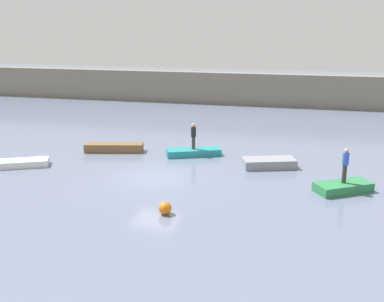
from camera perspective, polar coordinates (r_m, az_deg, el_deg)
The scene contains 10 objects.
ground_plane at distance 24.88m, azimuth -4.67°, elevation -3.34°, with size 120.00×120.00×0.00m, color slate.
embankment_wall at distance 47.19m, azimuth 4.37°, elevation 7.83°, with size 80.00×1.20×3.21m, color gray.
rowboat_white at distance 28.50m, azimuth -20.99°, elevation -1.45°, with size 3.45×1.09×0.40m, color white.
rowboat_brown at distance 30.08m, azimuth -9.75°, elevation 0.43°, with size 3.76×0.90×0.55m, color brown.
rowboat_teal at distance 28.83m, azimuth 0.18°, elevation -0.14°, with size 3.41×1.09×0.43m, color teal.
rowboat_grey at distance 26.85m, azimuth 9.63°, elevation -1.49°, with size 3.01×1.29×0.52m, color gray.
rowboat_green at distance 23.95m, azimuth 18.41°, elevation -4.32°, with size 2.82×1.22×0.46m, color #2D7F47.
person_dark_shirt at distance 28.54m, azimuth 0.19°, elevation 2.08°, with size 0.32×0.32×1.66m.
person_blue_shirt at distance 23.57m, azimuth 18.66°, elevation -1.52°, with size 0.32×0.32×1.78m.
mooring_buoy at distance 20.16m, azimuth -3.41°, elevation -7.15°, with size 0.58×0.58×0.58m, color orange.
Camera 1 is at (7.44, -22.29, 8.16)m, focal length 42.54 mm.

